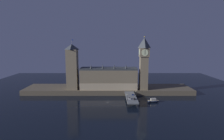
# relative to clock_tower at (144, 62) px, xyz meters

# --- Properties ---
(ground_plane) EXTENTS (400.00, 400.00, 0.00)m
(ground_plane) POSITION_rel_clock_tower_xyz_m (-45.23, -26.46, -41.86)
(ground_plane) COLOR black
(embankment) EXTENTS (220.00, 42.00, 6.22)m
(embankment) POSITION_rel_clock_tower_xyz_m (-45.23, 12.54, -38.75)
(embankment) COLOR brown
(embankment) RESTS_ON ground_plane
(parliament_hall) EXTENTS (72.54, 22.91, 32.88)m
(parliament_hall) POSITION_rel_clock_tower_xyz_m (-44.50, 5.32, -22.02)
(parliament_hall) COLOR #7F7056
(parliament_hall) RESTS_ON embankment
(clock_tower) EXTENTS (12.20, 12.31, 67.41)m
(clock_tower) POSITION_rel_clock_tower_xyz_m (0.00, 0.00, 0.00)
(clock_tower) COLOR #7F7056
(clock_tower) RESTS_ON embankment
(victoria_tower) EXTENTS (13.80, 13.80, 63.73)m
(victoria_tower) POSITION_rel_clock_tower_xyz_m (-90.82, 1.81, -6.66)
(victoria_tower) COLOR #7F7056
(victoria_tower) RESTS_ON embankment
(bridge) EXTENTS (11.36, 46.00, 5.74)m
(bridge) POSITION_rel_clock_tower_xyz_m (-18.84, -31.46, -37.60)
(bridge) COLOR slate
(bridge) RESTS_ON ground_plane
(car_northbound_trail) EXTENTS (2.09, 4.72, 1.51)m
(car_northbound_trail) POSITION_rel_clock_tower_xyz_m (-21.34, -40.99, -35.42)
(car_northbound_trail) COLOR silver
(car_northbound_trail) RESTS_ON bridge
(car_southbound_lead) EXTENTS (2.09, 4.33, 1.58)m
(car_southbound_lead) POSITION_rel_clock_tower_xyz_m (-16.34, -42.66, -35.39)
(car_southbound_lead) COLOR black
(car_southbound_lead) RESTS_ON bridge
(car_southbound_trail) EXTENTS (2.09, 3.86, 1.31)m
(car_southbound_trail) POSITION_rel_clock_tower_xyz_m (-16.34, -24.92, -35.52)
(car_southbound_trail) COLOR navy
(car_southbound_trail) RESTS_ON bridge
(pedestrian_near_rail) EXTENTS (0.38, 0.38, 1.75)m
(pedestrian_near_rail) POSITION_rel_clock_tower_xyz_m (-23.84, -44.69, -35.20)
(pedestrian_near_rail) COLOR black
(pedestrian_near_rail) RESTS_ON bridge
(pedestrian_mid_walk) EXTENTS (0.38, 0.38, 1.80)m
(pedestrian_mid_walk) POSITION_rel_clock_tower_xyz_m (-13.84, -33.60, -35.17)
(pedestrian_mid_walk) COLOR black
(pedestrian_mid_walk) RESTS_ON bridge
(pedestrian_far_rail) EXTENTS (0.38, 0.38, 1.64)m
(pedestrian_far_rail) POSITION_rel_clock_tower_xyz_m (-23.84, -17.53, -35.26)
(pedestrian_far_rail) COLOR black
(pedestrian_far_rail) RESTS_ON bridge
(street_lamp_near) EXTENTS (1.34, 0.60, 7.06)m
(street_lamp_near) POSITION_rel_clock_tower_xyz_m (-24.24, -46.18, -31.71)
(street_lamp_near) COLOR #2D3333
(street_lamp_near) RESTS_ON bridge
(street_lamp_mid) EXTENTS (1.34, 0.60, 6.48)m
(street_lamp_mid) POSITION_rel_clock_tower_xyz_m (-13.44, -31.46, -32.07)
(street_lamp_mid) COLOR #2D3333
(street_lamp_mid) RESTS_ON bridge
(boat_downstream) EXTENTS (13.60, 5.97, 4.53)m
(boat_downstream) POSITION_rel_clock_tower_xyz_m (5.56, -34.19, -40.21)
(boat_downstream) COLOR #1E2842
(boat_downstream) RESTS_ON ground_plane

